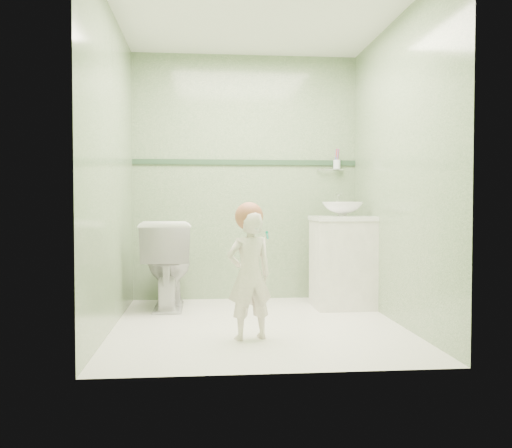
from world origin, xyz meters
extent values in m
plane|color=white|center=(0.00, 0.00, 0.00)|extent=(2.50, 2.50, 0.00)
cube|color=gray|center=(0.00, 1.25, 1.20)|extent=(2.20, 0.04, 2.40)
cube|color=gray|center=(0.00, -1.25, 1.20)|extent=(2.20, 0.04, 2.40)
cube|color=gray|center=(-1.10, 0.00, 1.20)|extent=(0.04, 2.50, 2.40)
cube|color=gray|center=(1.10, 0.00, 1.20)|extent=(0.04, 2.50, 2.40)
plane|color=white|center=(0.00, 0.00, 2.40)|extent=(2.50, 2.50, 0.00)
cube|color=#2D4A32|center=(0.00, 1.24, 1.35)|extent=(2.20, 0.02, 0.05)
cube|color=beige|center=(0.84, 0.70, 0.40)|extent=(0.52, 0.50, 0.80)
cube|color=white|center=(0.84, 0.70, 0.81)|extent=(0.54, 0.52, 0.04)
imported|color=white|center=(0.84, 0.70, 0.89)|extent=(0.37, 0.37, 0.13)
cylinder|color=silver|center=(0.84, 0.90, 0.95)|extent=(0.03, 0.03, 0.18)
cylinder|color=silver|center=(0.84, 0.85, 1.03)|extent=(0.02, 0.12, 0.02)
cylinder|color=silver|center=(0.84, 1.20, 1.28)|extent=(0.26, 0.02, 0.02)
cylinder|color=silver|center=(0.90, 1.18, 1.33)|extent=(0.07, 0.07, 0.09)
cylinder|color=#3646BB|center=(0.89, 1.18, 1.40)|extent=(0.01, 0.01, 0.17)
cylinder|color=purple|center=(0.90, 1.17, 1.40)|extent=(0.01, 0.01, 0.17)
cylinder|color=red|center=(0.91, 1.19, 1.40)|extent=(0.01, 0.01, 0.17)
cylinder|color=red|center=(0.89, 1.18, 1.40)|extent=(0.01, 0.01, 0.17)
imported|color=white|center=(-0.74, 0.80, 0.40)|extent=(0.45, 0.78, 0.79)
imported|color=beige|center=(-0.10, -0.44, 0.44)|extent=(0.37, 0.29, 0.89)
sphere|color=#A55F40|center=(-0.10, -0.41, 0.85)|extent=(0.20, 0.20, 0.20)
cylinder|color=#028E73|center=(0.01, -0.54, 0.73)|extent=(0.04, 0.14, 0.06)
cube|color=white|center=(-0.06, -0.51, 0.77)|extent=(0.03, 0.02, 0.02)
camera|label=1|loc=(-0.42, -4.31, 0.94)|focal=39.62mm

